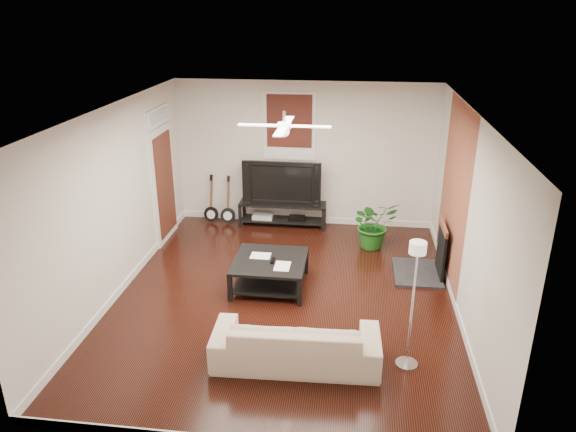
% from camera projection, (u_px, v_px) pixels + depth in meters
% --- Properties ---
extents(room, '(5.01, 6.01, 2.81)m').
position_uv_depth(room, '(284.00, 210.00, 7.59)').
color(room, black).
rests_on(room, ground).
extents(brick_accent, '(0.02, 2.20, 2.80)m').
position_uv_depth(brick_accent, '(454.00, 194.00, 8.22)').
color(brick_accent, '#9D5432').
rests_on(brick_accent, floor).
extents(fireplace, '(0.80, 1.10, 0.92)m').
position_uv_depth(fireplace, '(429.00, 249.00, 8.60)').
color(fireplace, black).
rests_on(fireplace, floor).
extents(window_back, '(1.00, 0.06, 1.30)m').
position_uv_depth(window_back, '(289.00, 126.00, 10.16)').
color(window_back, black).
rests_on(window_back, wall_back).
extents(door_left, '(0.08, 1.00, 2.50)m').
position_uv_depth(door_left, '(163.00, 174.00, 9.68)').
color(door_left, white).
rests_on(door_left, wall_left).
extents(tv_stand, '(1.69, 0.45, 0.47)m').
position_uv_depth(tv_stand, '(283.00, 214.00, 10.63)').
color(tv_stand, black).
rests_on(tv_stand, floor).
extents(tv, '(1.52, 0.20, 0.87)m').
position_uv_depth(tv, '(283.00, 181.00, 10.40)').
color(tv, black).
rests_on(tv, tv_stand).
extents(coffee_table, '(1.10, 1.10, 0.46)m').
position_uv_depth(coffee_table, '(270.00, 273.00, 8.32)').
color(coffee_table, black).
rests_on(coffee_table, floor).
extents(sofa, '(2.06, 0.87, 0.59)m').
position_uv_depth(sofa, '(296.00, 341.00, 6.53)').
color(sofa, tan).
rests_on(sofa, floor).
extents(floor_lamp, '(0.28, 0.28, 1.66)m').
position_uv_depth(floor_lamp, '(412.00, 306.00, 6.27)').
color(floor_lamp, silver).
rests_on(floor_lamp, floor).
extents(potted_plant, '(1.02, 0.96, 0.89)m').
position_uv_depth(potted_plant, '(374.00, 224.00, 9.59)').
color(potted_plant, '#1D5F1B').
rests_on(potted_plant, floor).
extents(guitar_left, '(0.33, 0.25, 0.96)m').
position_uv_depth(guitar_left, '(210.00, 200.00, 10.68)').
color(guitar_left, black).
rests_on(guitar_left, floor).
extents(guitar_right, '(0.31, 0.22, 0.96)m').
position_uv_depth(guitar_right, '(227.00, 201.00, 10.61)').
color(guitar_right, black).
rests_on(guitar_right, floor).
extents(ceiling_fan, '(1.24, 1.24, 0.32)m').
position_uv_depth(ceiling_fan, '(284.00, 126.00, 7.14)').
color(ceiling_fan, white).
rests_on(ceiling_fan, ceiling).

